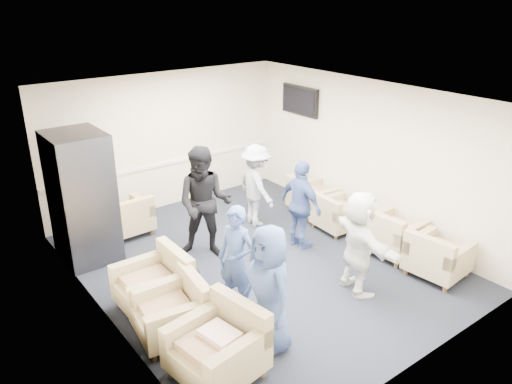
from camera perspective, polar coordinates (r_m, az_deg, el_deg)
floor at (r=8.19m, az=0.21°, el=-8.06°), size 6.00×6.00×0.00m
ceiling at (r=7.22m, az=0.24°, el=10.79°), size 6.00×6.00×0.00m
back_wall at (r=10.03m, az=-10.28°, el=5.74°), size 5.00×0.02×2.70m
front_wall at (r=5.75m, az=18.85°, el=-7.99°), size 5.00×0.02×2.70m
left_wall at (r=6.53m, az=-17.56°, el=-4.10°), size 0.02×6.00×2.70m
right_wall at (r=9.25m, az=12.67°, el=4.15°), size 0.02×6.00×2.70m
chair_rail at (r=10.15m, az=-10.05°, el=3.28°), size 4.98×0.04×0.06m
tv at (r=10.24m, az=5.05°, el=10.36°), size 0.10×1.00×0.58m
armchair_left_near at (r=5.92m, az=-4.06°, el=-17.35°), size 1.03×1.03×0.72m
armchair_left_mid at (r=6.57m, az=-9.33°, el=-13.40°), size 0.95×0.95×0.67m
armchair_left_far at (r=7.09m, az=-11.25°, el=-10.48°), size 0.89×0.89×0.70m
armchair_right_near at (r=8.15m, az=19.92°, el=-7.10°), size 0.88×0.88×0.65m
armchair_right_midnear at (r=8.58m, az=15.12°, el=-4.84°), size 0.90×0.90×0.68m
armchair_right_midfar at (r=9.23m, az=9.11°, el=-2.62°), size 0.80×0.80×0.60m
armchair_right_far at (r=9.84m, az=6.24°, el=-0.77°), size 0.90×0.90×0.63m
armchair_corner at (r=9.25m, az=-14.46°, el=-2.91°), size 0.82×0.82×0.63m
vending_machine at (r=8.39m, az=-19.24°, el=-0.57°), size 0.86×1.00×2.12m
backpack at (r=7.33m, az=-7.78°, el=-9.94°), size 0.31×0.25×0.49m
pillow at (r=5.80m, az=-4.17°, el=-16.08°), size 0.39×0.47×0.12m
person_front_left at (r=6.05m, az=1.50°, el=-10.99°), size 0.60×0.85×1.63m
person_mid_left at (r=6.75m, az=-2.27°, el=-7.72°), size 0.53×0.65×1.52m
person_back_left at (r=8.05m, az=-5.89°, el=-1.29°), size 1.15×1.13×1.87m
person_back_right at (r=9.18m, az=0.02°, el=0.76°), size 0.68×1.06×1.55m
person_mid_right at (r=8.38m, az=5.17°, el=-1.49°), size 0.39×0.91×1.55m
person_front_right at (r=7.27m, az=11.73°, el=-5.70°), size 0.84×1.52×1.57m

